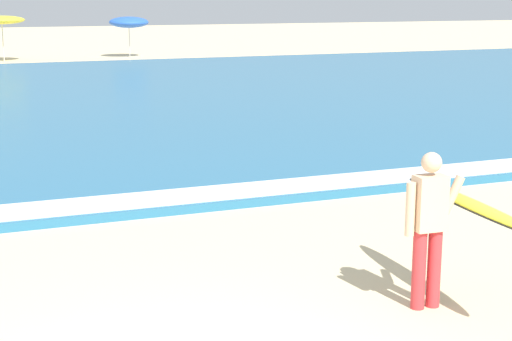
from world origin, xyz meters
TOP-DOWN VIEW (x-y plane):
  - sea at (0.00, 19.59)m, footprint 120.00×28.00m
  - surf_foam at (0.00, 6.19)m, footprint 120.00×1.00m
  - surfer_with_board at (3.23, 1.00)m, footprint 0.97×2.60m
  - beach_umbrella_2 at (1.36, 36.65)m, footprint 2.27×2.27m
  - beach_umbrella_3 at (7.94, 37.16)m, footprint 2.11×2.13m

SIDE VIEW (x-z plane):
  - sea at x=0.00m, z-range 0.00..0.14m
  - surf_foam at x=0.00m, z-range 0.14..0.15m
  - surfer_with_board at x=3.23m, z-range 0.16..1.89m
  - beach_umbrella_3 at x=7.94m, z-range 0.76..2.95m
  - beach_umbrella_2 at x=1.36m, z-range 0.92..3.21m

